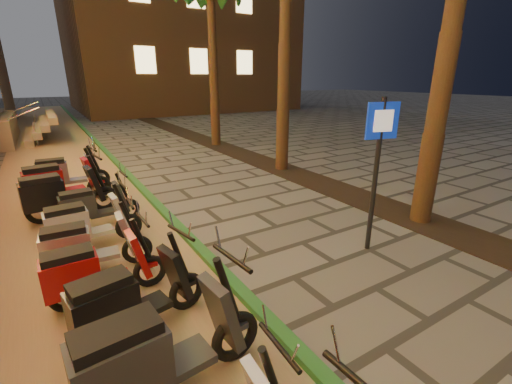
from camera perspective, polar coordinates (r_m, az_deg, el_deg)
ground at (r=4.46m, az=20.80°, el=-23.09°), size 120.00×120.00×0.00m
parking_strip at (r=12.20m, az=-29.53°, el=2.53°), size 3.40×60.00×0.01m
green_curb at (r=12.34m, az=-21.74°, el=4.03°), size 0.18×60.00×0.10m
planting_strip at (r=9.85m, az=11.10°, el=1.30°), size 1.20×40.00×0.02m
pedestrian_sign at (r=5.90m, az=19.69°, el=5.79°), size 0.56×0.17×2.60m
scooter_5 at (r=3.47m, az=-16.67°, el=-24.42°), size 1.83×0.67×1.28m
scooter_6 at (r=4.29m, az=-20.77°, el=-16.56°), size 1.63×0.73×1.14m
scooter_7 at (r=5.05m, az=-25.70°, el=-11.90°), size 1.55×0.54×1.10m
scooter_8 at (r=5.78m, az=-26.64°, el=-8.14°), size 1.55×0.54×1.09m
scooter_9 at (r=6.63m, az=-26.86°, el=-4.77°), size 1.57×0.55×1.11m
scooter_10 at (r=7.52m, az=-25.84°, el=-2.14°), size 1.50×0.52×1.05m
scooter_11 at (r=8.22m, az=-30.05°, el=-0.34°), size 1.85×0.71×1.30m
scooter_12 at (r=9.15m, az=-30.14°, el=1.37°), size 1.85×0.71×1.30m
scooter_13 at (r=10.12m, az=-29.33°, el=2.71°), size 1.70×0.60×1.20m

